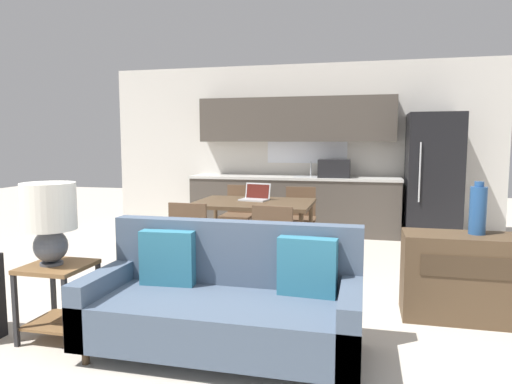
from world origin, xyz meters
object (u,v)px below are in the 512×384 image
(dining_chair_near_left, at_px, (193,237))
(dining_chair_far_right, at_px, (300,215))
(dining_table, at_px, (254,207))
(vase, at_px, (478,210))
(refrigerator, at_px, (433,177))
(dining_chair_far_left, at_px, (239,212))
(side_table, at_px, (58,289))
(table_lamp, at_px, (49,215))
(dining_chair_near_right, at_px, (276,241))
(laptop, at_px, (256,196))
(couch, at_px, (225,303))
(credenza, at_px, (478,278))

(dining_chair_near_left, bearing_deg, dining_chair_far_right, -115.06)
(dining_table, xyz_separation_m, vase, (2.15, -1.17, 0.21))
(refrigerator, bearing_deg, dining_chair_far_right, -147.45)
(dining_table, height_order, dining_chair_far_left, dining_chair_far_left)
(side_table, relative_size, table_lamp, 0.92)
(dining_chair_far_left, bearing_deg, dining_chair_near_right, -62.18)
(side_table, distance_m, table_lamp, 0.55)
(dining_chair_near_right, bearing_deg, dining_chair_far_right, -83.98)
(dining_chair_near_right, bearing_deg, dining_table, -56.59)
(laptop, bearing_deg, refrigerator, 49.45)
(refrigerator, distance_m, dining_chair_near_left, 3.89)
(dining_table, bearing_deg, laptop, 94.52)
(vase, distance_m, dining_chair_far_right, 2.67)
(couch, distance_m, dining_chair_near_left, 1.58)
(dining_chair_far_right, height_order, laptop, laptop)
(dining_chair_near_right, relative_size, dining_chair_far_left, 1.00)
(refrigerator, height_order, credenza, refrigerator)
(dining_chair_far_right, bearing_deg, couch, -95.63)
(side_table, relative_size, dining_chair_near_left, 0.66)
(dining_chair_near_left, distance_m, dining_chair_far_right, 1.87)
(laptop, bearing_deg, table_lamp, -100.86)
(side_table, bearing_deg, credenza, 19.41)
(dining_chair_far_right, xyz_separation_m, dining_chair_far_left, (-0.86, 0.06, 0.00))
(dining_table, bearing_deg, dining_chair_far_right, 62.66)
(side_table, xyz_separation_m, dining_chair_near_right, (1.34, 1.47, 0.11))
(dining_chair_near_left, bearing_deg, vase, 175.03)
(dining_table, relative_size, side_table, 2.44)
(vase, relative_size, laptop, 1.19)
(dining_table, bearing_deg, credenza, -29.14)
(side_table, distance_m, laptop, 2.64)
(couch, distance_m, vase, 2.16)
(dining_chair_near_left, bearing_deg, laptop, -111.11)
(credenza, height_order, vase, vase)
(dining_table, height_order, laptop, laptop)
(side_table, xyz_separation_m, dining_chair_far_left, (0.48, 3.19, 0.11))
(couch, relative_size, laptop, 5.15)
(dining_chair_near_right, bearing_deg, vase, 174.97)
(refrigerator, height_order, laptop, refrigerator)
(side_table, distance_m, credenza, 3.27)
(table_lamp, relative_size, dining_chair_near_right, 0.71)
(refrigerator, bearing_deg, dining_chair_far_left, -157.75)
(couch, distance_m, table_lamp, 1.42)
(couch, distance_m, credenza, 2.08)
(credenza, bearing_deg, vase, 115.30)
(table_lamp, bearing_deg, side_table, 17.63)
(dining_table, bearing_deg, vase, -28.48)
(side_table, relative_size, laptop, 1.54)
(couch, bearing_deg, credenza, 28.36)
(dining_table, xyz_separation_m, dining_chair_near_right, (0.43, -0.83, -0.21))
(side_table, height_order, credenza, credenza)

